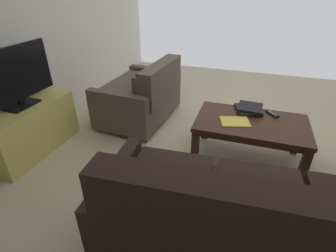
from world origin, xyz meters
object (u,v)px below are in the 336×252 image
sofa_main (257,230)px  tv_remote (272,114)px  tv_stand (29,129)px  loose_magazine (235,122)px  flat_tv (13,77)px  book_stack (249,109)px  loveseat_near (143,96)px  coffee_table (251,127)px

sofa_main → tv_remote: sofa_main is taller
sofa_main → tv_stand: size_ratio=1.92×
tv_remote → loose_magazine: bearing=38.4°
flat_tv → book_stack: size_ratio=2.71×
loveseat_near → book_stack: size_ratio=3.49×
loveseat_near → tv_remote: loveseat_near is taller
loveseat_near → flat_tv: (0.87, 1.05, 0.50)m
sofa_main → tv_remote: bearing=-93.9°
book_stack → tv_remote: (-0.23, 0.01, -0.02)m
tv_stand → sofa_main: bearing=164.0°
tv_remote → loose_magazine: tv_remote is taller
loveseat_near → tv_stand: loveseat_near is taller
coffee_table → sofa_main: bearing=94.1°
loose_magazine → book_stack: bearing=141.7°
tv_stand → tv_remote: (-2.43, -0.77, 0.19)m
loose_magazine → flat_tv: bearing=-93.0°
sofa_main → flat_tv: size_ratio=2.18×
flat_tv → book_stack: bearing=-160.4°
coffee_table → tv_remote: 0.29m
coffee_table → tv_stand: (2.24, 0.57, -0.11)m
loveseat_near → coffee_table: bearing=160.6°
book_stack → loose_magazine: bearing=68.2°
sofa_main → loose_magazine: bearing=-78.1°
tv_stand → loveseat_near: bearing=-129.6°
tv_stand → book_stack: (-2.20, -0.79, 0.21)m
tv_remote → sofa_main: bearing=86.1°
sofa_main → tv_remote: 1.45m
sofa_main → coffee_table: 1.24m
sofa_main → flat_tv: 2.47m
flat_tv → tv_remote: flat_tv is taller
tv_stand → flat_tv: size_ratio=1.13×
tv_remote → flat_tv: bearing=17.6°
book_stack → sofa_main: bearing=95.2°
loveseat_near → coffee_table: size_ratio=1.08×
tv_stand → loose_magazine: 2.15m
coffee_table → loose_magazine: size_ratio=3.94×
loveseat_near → flat_tv: 1.45m
book_stack → tv_remote: 0.23m
loveseat_near → book_stack: loveseat_near is taller
coffee_table → tv_stand: 2.31m
sofa_main → loose_magazine: size_ratio=7.22×
tv_stand → flat_tv: flat_tv is taller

